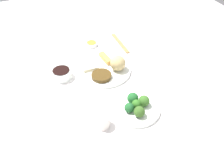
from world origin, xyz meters
name	(u,v)px	position (x,y,z in m)	size (l,w,h in m)	color
tabletop	(104,73)	(0.00, 0.00, 0.01)	(2.20, 2.20, 0.02)	white
main_plate	(104,70)	(0.00, 0.00, 0.03)	(0.27, 0.27, 0.02)	white
rice_scoop	(118,63)	(0.03, 0.06, 0.07)	(0.08, 0.08, 0.08)	tan
spring_roll	(105,58)	(-0.06, 0.03, 0.05)	(0.10, 0.03, 0.02)	gold
crab_rangoon_wonton	(89,66)	(-0.03, -0.06, 0.04)	(0.07, 0.07, 0.02)	beige
stir_fry_heap	(101,76)	(0.06, -0.03, 0.05)	(0.09, 0.09, 0.02)	#4A3414
broccoli_plate	(136,108)	(0.29, 0.03, 0.03)	(0.20, 0.20, 0.01)	white
broccoli_floret_0	(139,112)	(0.34, 0.03, 0.06)	(0.04, 0.04, 0.04)	#355C21
broccoli_floret_1	(133,98)	(0.26, 0.03, 0.06)	(0.05, 0.05, 0.05)	#1F5D28
broccoli_floret_2	(130,107)	(0.30, 0.00, 0.05)	(0.04, 0.04, 0.04)	#1F5A29
broccoli_floret_3	(144,101)	(0.29, 0.07, 0.06)	(0.05, 0.05, 0.05)	#376824
broccoli_floret_4	(136,104)	(0.29, 0.04, 0.05)	(0.04, 0.04, 0.04)	#306B21
soy_sauce_bowl	(62,74)	(-0.03, -0.20, 0.04)	(0.10, 0.10, 0.04)	white
soy_sauce_bowl_liquid	(61,70)	(-0.03, -0.20, 0.06)	(0.08, 0.08, 0.00)	black
sauce_ramekin_hot_mustard	(92,44)	(-0.25, 0.02, 0.03)	(0.06, 0.06, 0.02)	white
sauce_ramekin_hot_mustard_liquid	(91,42)	(-0.25, 0.02, 0.04)	(0.05, 0.05, 0.00)	yellow
teacup	(103,121)	(0.32, -0.12, 0.05)	(0.06, 0.06, 0.05)	white
chopsticks_pair	(120,43)	(-0.21, 0.18, 0.02)	(0.22, 0.02, 0.01)	#A37B48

